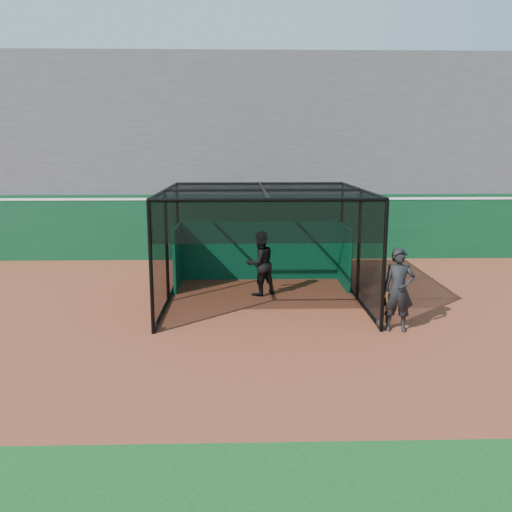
{
  "coord_description": "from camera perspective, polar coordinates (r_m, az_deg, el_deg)",
  "views": [
    {
      "loc": [
        0.48,
        -12.25,
        4.27
      ],
      "look_at": [
        0.88,
        2.0,
        1.4
      ],
      "focal_mm": 38.0,
      "sensor_mm": 36.0,
      "label": 1
    }
  ],
  "objects": [
    {
      "name": "outfield_wall",
      "position": [
        20.97,
        -2.91,
        3.19
      ],
      "size": [
        50.0,
        0.5,
        2.5
      ],
      "color": "#0A391D",
      "rests_on": "ground"
    },
    {
      "name": "batting_cage",
      "position": [
        15.06,
        0.78,
        1.0
      ],
      "size": [
        5.45,
        5.48,
        3.12
      ],
      "color": "black",
      "rests_on": "ground"
    },
    {
      "name": "ground",
      "position": [
        12.99,
        -3.68,
        -7.84
      ],
      "size": [
        120.0,
        120.0,
        0.0
      ],
      "primitive_type": "plane",
      "color": "brown",
      "rests_on": "ground"
    },
    {
      "name": "grandstand",
      "position": [
        24.53,
        -2.79,
        11.85
      ],
      "size": [
        50.0,
        7.85,
        8.95
      ],
      "color": "#4C4C4F",
      "rests_on": "ground"
    },
    {
      "name": "batter",
      "position": [
        15.79,
        0.43,
        -0.77
      ],
      "size": [
        1.16,
        1.09,
        1.89
      ],
      "primitive_type": "imported",
      "rotation": [
        0.0,
        0.0,
        3.7
      ],
      "color": "black",
      "rests_on": "ground"
    },
    {
      "name": "on_deck_player",
      "position": [
        13.12,
        14.77,
        -3.48
      ],
      "size": [
        0.78,
        0.57,
        1.99
      ],
      "color": "black",
      "rests_on": "ground"
    }
  ]
}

